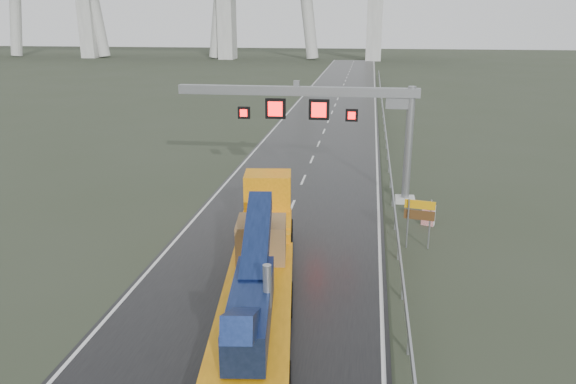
% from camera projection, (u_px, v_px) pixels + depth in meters
% --- Properties ---
extents(ground, '(400.00, 400.00, 0.00)m').
position_uv_depth(ground, '(228.00, 356.00, 19.21)').
color(ground, '#2E3525').
rests_on(ground, ground).
extents(road, '(11.00, 200.00, 0.02)m').
position_uv_depth(road, '(324.00, 131.00, 57.00)').
color(road, black).
rests_on(road, ground).
extents(guardrail, '(0.20, 140.00, 1.40)m').
position_uv_depth(guardrail, '(388.00, 148.00, 46.52)').
color(guardrail, gray).
rests_on(guardrail, ground).
extents(sign_gantry, '(14.90, 1.20, 7.42)m').
position_uv_depth(sign_gantry, '(331.00, 111.00, 34.25)').
color(sign_gantry, '#ADADA8').
rests_on(sign_gantry, ground).
extents(heavy_haul_truck, '(4.77, 18.11, 4.22)m').
position_uv_depth(heavy_haul_truck, '(260.00, 258.00, 23.06)').
color(heavy_haul_truck, '#FC9F0E').
rests_on(heavy_haul_truck, ground).
extents(exit_sign_pair, '(1.48, 0.35, 2.57)m').
position_uv_depth(exit_sign_pair, '(419.00, 214.00, 27.67)').
color(exit_sign_pair, gray).
rests_on(exit_sign_pair, ground).
extents(striped_barrier, '(0.77, 0.58, 1.16)m').
position_uv_depth(striped_barrier, '(428.00, 215.00, 31.18)').
color(striped_barrier, red).
rests_on(striped_barrier, ground).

